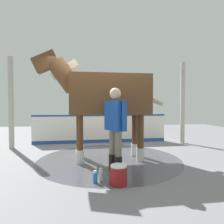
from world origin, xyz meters
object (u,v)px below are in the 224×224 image
Objects in this scene: handler at (115,123)px; wash_bucket at (119,175)px; horse at (105,96)px; bottle_shampoo at (101,175)px; bottle_spray at (95,177)px.

wash_bucket is (0.04, 0.66, -0.83)m from handler.
wash_bucket is at bearing 91.69° from horse.
horse is 14.21× the size of bottle_shampoo.
wash_bucket is (-0.09, 1.61, -1.42)m from horse.
bottle_spray is (0.44, 0.54, -0.90)m from handler.
horse is 2.12m from bottle_spray.
bottle_spray is (0.31, 1.49, -1.48)m from horse.
bottle_spray is (0.11, 0.08, -0.01)m from bottle_shampoo.
handler is (-0.12, 0.95, -0.59)m from horse.
handler is 1.06m from bottle_shampoo.
handler is at bearing -129.02° from bottle_spray.
bottle_shampoo is 0.13m from bottle_spray.
handler reaches higher than wash_bucket.
wash_bucket reaches higher than bottle_shampoo.
horse is at bearing -98.31° from bottle_shampoo.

